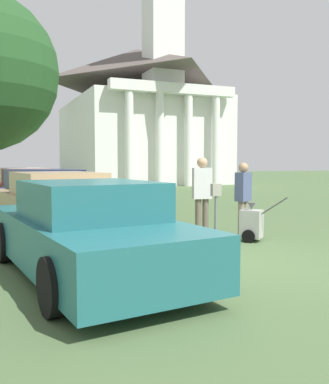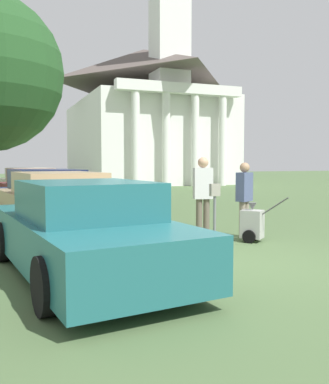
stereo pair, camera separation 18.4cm
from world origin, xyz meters
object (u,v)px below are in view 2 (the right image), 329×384
object	(u,v)px
parked_car_teal	(84,232)
parked_car_tan	(57,208)
parking_meter	(215,206)
church	(145,111)
parked_car_cream	(29,187)
equipment_cart	(252,224)
person_supervisor	(244,195)
parked_car_navy	(45,199)
parked_car_maroon	(35,192)
person_worker	(203,192)

from	to	relation	value
parked_car_teal	parked_car_tan	xyz separation A→B (m)	(-0.00, 3.15, 0.04)
parking_meter	church	distance (m)	29.80
parked_car_cream	parking_meter	size ratio (longest dim) A/B	4.01
equipment_cart	person_supervisor	bearing A→B (deg)	36.71
parked_car_navy	church	xyz separation A→B (m)	(10.73, 22.86, 5.38)
parked_car_tan	church	distance (m)	28.06
parked_car_teal	parked_car_navy	bearing A→B (deg)	82.46
person_supervisor	parked_car_teal	bearing A→B (deg)	-3.78
parked_car_maroon	person_supervisor	world-z (taller)	person_supervisor
parked_car_teal	parked_car_cream	world-z (taller)	parked_car_cream
person_worker	equipment_cart	distance (m)	1.32
parked_car_cream	equipment_cart	size ratio (longest dim) A/B	5.34
equipment_cart	parked_car_navy	bearing A→B (deg)	92.99
parked_car_navy	person_supervisor	distance (m)	5.48
parked_car_teal	parked_car_maroon	bearing A→B (deg)	82.47
parked_car_maroon	person_supervisor	xyz separation A→B (m)	(4.02, -6.86, 0.29)
parked_car_teal	parked_car_navy	world-z (taller)	parked_car_navy
person_worker	equipment_cart	xyz separation A→B (m)	(0.76, -0.85, -0.66)
parked_car_maroon	equipment_cart	size ratio (longest dim) A/B	4.89
person_worker	parked_car_teal	bearing A→B (deg)	48.83
parked_car_tan	church	world-z (taller)	church
parked_car_teal	person_worker	bearing A→B (deg)	28.19
parked_car_cream	parking_meter	xyz separation A→B (m)	(2.42, -11.55, 0.23)
person_worker	person_supervisor	distance (m)	0.95
parked_car_maroon	parked_car_cream	bearing A→B (deg)	82.47
parked_car_navy	parking_meter	world-z (taller)	parked_car_navy
parked_car_maroon	equipment_cart	world-z (taller)	parked_car_maroon
parked_car_navy	equipment_cart	bearing A→B (deg)	-55.16
church	person_worker	bearing A→B (deg)	-106.16
parked_car_maroon	equipment_cart	distance (m)	8.37
parked_car_cream	church	size ratio (longest dim) A/B	0.22
equipment_cart	parked_car_teal	bearing A→B (deg)	160.39
parked_car_teal	equipment_cart	world-z (taller)	parked_car_teal
person_supervisor	church	xyz separation A→B (m)	(6.71, 26.57, 5.10)
parked_car_navy	parked_car_teal	bearing A→B (deg)	-97.54
church	parked_car_maroon	bearing A→B (deg)	-118.57
parked_car_navy	parked_car_maroon	xyz separation A→B (m)	(-0.00, 3.15, -0.01)
parked_car_maroon	parked_car_tan	bearing A→B (deg)	-97.53
parked_car_tan	parking_meter	distance (m)	3.70
parked_car_teal	parked_car_maroon	size ratio (longest dim) A/B	1.04
person_worker	person_supervisor	xyz separation A→B (m)	(0.90, -0.30, -0.08)
parking_meter	church	bearing A→B (deg)	73.55
parked_car_teal	person_worker	size ratio (longest dim) A/B	2.78
parked_car_cream	equipment_cart	bearing A→B (deg)	-77.25
parked_car_tan	parked_car_maroon	size ratio (longest dim) A/B	1.08
person_supervisor	parked_car_tan	bearing A→B (deg)	-46.30
person_supervisor	equipment_cart	distance (m)	0.81
parking_meter	person_worker	distance (m)	2.01
parked_car_navy	parking_meter	bearing A→B (deg)	-72.99
parked_car_cream	person_supervisor	size ratio (longest dim) A/B	3.13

